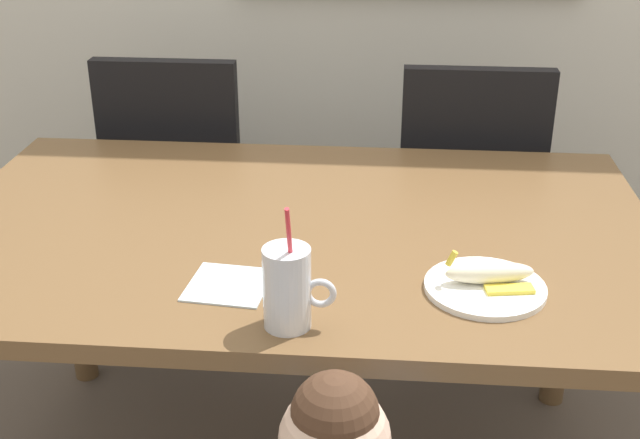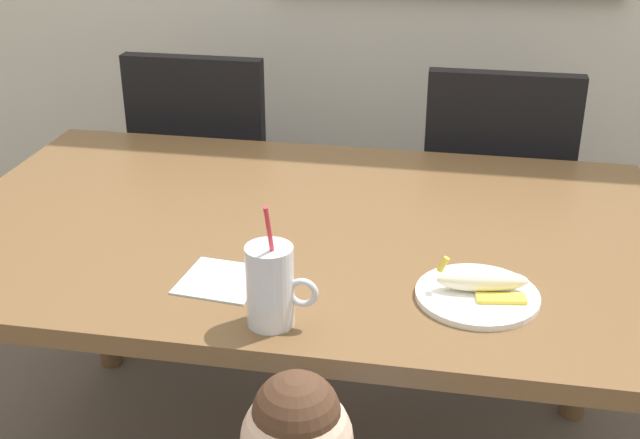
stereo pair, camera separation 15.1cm
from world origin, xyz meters
name	(u,v)px [view 2 (the right image)]	position (x,y,z in m)	size (l,w,h in m)	color
dining_table	(301,258)	(0.00, 0.00, 0.67)	(1.59, 1.01, 0.76)	brown
dining_chair_left	(211,177)	(-0.45, 0.73, 0.54)	(0.44, 0.44, 0.96)	black
dining_chair_right	(493,199)	(0.44, 0.72, 0.54)	(0.44, 0.45, 0.96)	black
milk_cup	(271,290)	(0.03, -0.41, 0.82)	(0.13, 0.09, 0.25)	silver
snack_plate	(477,295)	(0.39, -0.26, 0.76)	(0.23, 0.23, 0.01)	white
peeled_banana	(484,281)	(0.40, -0.25, 0.79)	(0.17, 0.12, 0.07)	#F4EAC6
paper_napkin	(221,280)	(-0.10, -0.29, 0.76)	(0.15, 0.15, 0.00)	silver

